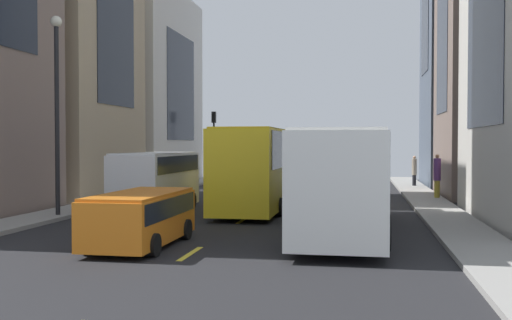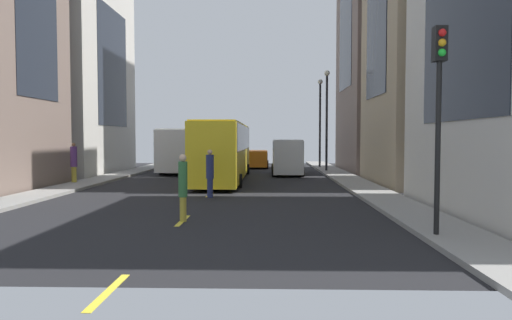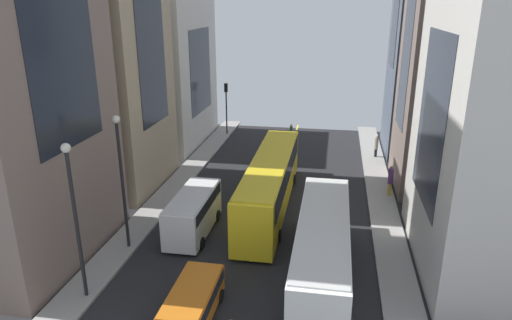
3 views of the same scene
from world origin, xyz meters
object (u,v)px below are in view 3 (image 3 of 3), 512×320
streetcar_yellow (270,179)px  pedestrian_walking_far (390,180)px  delivery_van_white (193,210)px  pedestrian_crossing_near (291,134)px  pedestrian_waiting_curb (376,146)px  pedestrian_crossing_mid (283,153)px  car_orange_0 (192,301)px  traffic_light_near_corner (226,99)px  city_bus_white (323,244)px

streetcar_yellow → pedestrian_walking_far: bearing=-158.0°
delivery_van_white → pedestrian_crossing_near: size_ratio=2.74×
streetcar_yellow → pedestrian_waiting_curb: bearing=-123.2°
pedestrian_walking_far → pedestrian_crossing_near: (8.44, -11.55, -0.17)m
pedestrian_crossing_near → pedestrian_crossing_mid: bearing=76.3°
pedestrian_walking_far → pedestrian_crossing_near: size_ratio=1.04×
car_orange_0 → pedestrian_walking_far: size_ratio=2.03×
car_orange_0 → traffic_light_near_corner: bearing=-79.6°
delivery_van_white → pedestrian_waiting_curb: (-12.14, -16.68, -0.30)m
traffic_light_near_corner → pedestrian_waiting_curb: bearing=161.1°
delivery_van_white → pedestrian_waiting_curb: size_ratio=2.96×
city_bus_white → delivery_van_white: bearing=-25.0°
city_bus_white → pedestrian_crossing_mid: size_ratio=5.54×
pedestrian_crossing_mid → streetcar_yellow: bearing=32.3°
pedestrian_crossing_mid → city_bus_white: bearing=44.6°
pedestrian_walking_far → pedestrian_crossing_near: bearing=103.0°
car_orange_0 → pedestrian_walking_far: bearing=-122.8°
car_orange_0 → pedestrian_crossing_mid: pedestrian_crossing_mid is taller
pedestrian_waiting_curb → pedestrian_crossing_mid: pedestrian_crossing_mid is taller
delivery_van_white → car_orange_0: delivery_van_white is taller
traffic_light_near_corner → streetcar_yellow: bearing=112.5°
city_bus_white → pedestrian_walking_far: 12.42m
streetcar_yellow → car_orange_0: bearing=82.0°
streetcar_yellow → pedestrian_walking_far: streetcar_yellow is taller
pedestrian_waiting_curb → city_bus_white: bearing=-69.5°
pedestrian_crossing_mid → pedestrian_walking_far: bearing=88.7°
streetcar_yellow → delivery_van_white: 6.10m
delivery_van_white → car_orange_0: (-2.39, 7.91, -0.60)m
pedestrian_crossing_near → pedestrian_waiting_curb: bearing=148.7°
pedestrian_crossing_mid → traffic_light_near_corner: bearing=-109.3°
pedestrian_walking_far → pedestrian_crossing_near: pedestrian_walking_far is taller
traffic_light_near_corner → car_orange_0: bearing=100.4°
delivery_van_white → pedestrian_crossing_near: bearing=-101.9°
pedestrian_crossing_near → car_orange_0: bearing=73.7°
pedestrian_waiting_curb → pedestrian_crossing_near: 8.50m
car_orange_0 → pedestrian_walking_far: 18.71m
city_bus_white → delivery_van_white: (8.00, -3.73, -0.49)m
pedestrian_waiting_curb → traffic_light_near_corner: (15.23, -5.21, 2.73)m
pedestrian_crossing_mid → pedestrian_crossing_near: (-0.09, -6.09, 0.02)m
delivery_van_white → pedestrian_waiting_curb: bearing=-126.0°
car_orange_0 → delivery_van_white: bearing=-73.2°
city_bus_white → car_orange_0: bearing=36.7°
pedestrian_waiting_curb → pedestrian_walking_far: 8.87m
streetcar_yellow → pedestrian_crossing_near: bearing=-89.8°
pedestrian_crossing_near → traffic_light_near_corner: size_ratio=0.40×
streetcar_yellow → pedestrian_waiting_curb: streetcar_yellow is taller
car_orange_0 → pedestrian_crossing_mid: (-1.59, -21.19, 0.24)m
streetcar_yellow → pedestrian_waiting_curb: (-8.01, -12.24, -0.91)m
delivery_van_white → traffic_light_near_corner: (3.09, -21.89, 2.43)m
delivery_van_white → pedestrian_walking_far: bearing=-148.0°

